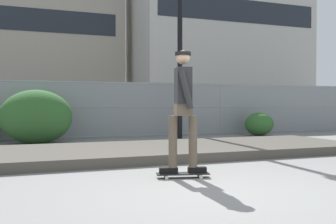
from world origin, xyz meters
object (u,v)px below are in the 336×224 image
(parked_car_mid, at_px, (152,110))
(shrub_center, at_px, (36,117))
(parked_car_near, at_px, (12,111))
(shrub_right, at_px, (259,124))
(skater, at_px, (183,103))
(skateboard, at_px, (183,174))

(parked_car_mid, bearing_deg, shrub_center, -137.06)
(parked_car_near, relative_size, parked_car_mid, 0.98)
(parked_car_mid, height_order, shrub_right, parked_car_mid)
(skater, distance_m, parked_car_mid, 10.57)
(parked_car_mid, distance_m, shrub_center, 6.53)
(parked_car_near, relative_size, shrub_right, 4.25)
(skater, height_order, parked_car_near, skater)
(parked_car_mid, bearing_deg, skateboard, -104.74)
(parked_car_near, xyz_separation_m, shrub_right, (8.34, -4.18, -0.43))
(skateboard, height_order, shrub_center, shrub_center)
(parked_car_near, xyz_separation_m, parked_car_mid, (5.67, 0.01, 0.00))
(skateboard, xyz_separation_m, parked_car_near, (-2.99, 10.21, 0.78))
(shrub_center, xyz_separation_m, shrub_right, (7.44, 0.26, -0.35))
(skater, bearing_deg, shrub_center, 109.88)
(parked_car_mid, bearing_deg, shrub_right, -57.53)
(skateboard, distance_m, shrub_right, 8.07)
(skater, bearing_deg, parked_car_near, 106.30)
(skateboard, bearing_deg, skater, 86.42)
(shrub_center, distance_m, shrub_right, 7.45)
(parked_car_near, distance_m, parked_car_mid, 5.67)
(skater, distance_m, parked_car_near, 10.64)
(parked_car_near, bearing_deg, parked_car_mid, 0.10)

